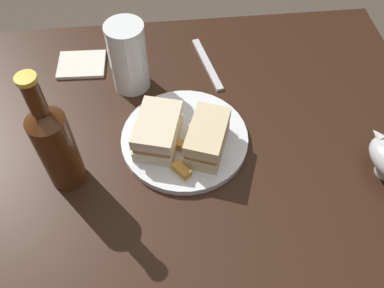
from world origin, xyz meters
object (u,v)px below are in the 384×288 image
sandwich_half_right (207,138)px  fork (207,64)px  pint_glass (129,61)px  cider_bottle (55,144)px  napkin (82,64)px  sandwich_half_left (158,131)px  plate (185,139)px

sandwich_half_right → fork: size_ratio=0.74×
pint_glass → cider_bottle: 0.27m
pint_glass → sandwich_half_right: bearing=-55.1°
pint_glass → napkin: (-0.12, 0.07, -0.07)m
fork → sandwich_half_right: bearing=160.3°
napkin → cider_bottle: bearing=-91.2°
sandwich_half_right → cider_bottle: size_ratio=0.50×
sandwich_half_left → sandwich_half_right: (0.09, -0.03, 0.00)m
sandwich_half_right → pint_glass: pint_glass is taller
plate → fork: 0.23m
pint_glass → fork: (0.18, 0.05, -0.07)m
pint_glass → sandwich_half_left: bearing=-74.1°
sandwich_half_left → fork: (0.13, 0.23, -0.04)m
napkin → sandwich_half_right: bearing=-46.8°
sandwich_half_right → pint_glass: 0.25m
sandwich_half_left → sandwich_half_right: size_ratio=1.01×
pint_glass → cider_bottle: size_ratio=0.61×
plate → cider_bottle: 0.26m
pint_glass → fork: 0.19m
plate → cider_bottle: (-0.23, -0.06, 0.10)m
cider_bottle → sandwich_half_left: bearing=18.1°
fork → plate: bearing=149.1°
sandwich_half_right → cider_bottle: (-0.27, -0.03, 0.06)m
sandwich_half_left → pint_glass: (-0.05, 0.18, 0.02)m
cider_bottle → pint_glass: bearing=62.3°
sandwich_half_left → napkin: 0.31m
sandwich_half_right → sandwich_half_left: bearing=163.9°
sandwich_half_left → cider_bottle: cider_bottle is taller
plate → sandwich_half_right: bearing=-38.4°
sandwich_half_left → cider_bottle: size_ratio=0.51×
napkin → fork: bearing=-5.4°
sandwich_half_right → plate: bearing=141.6°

